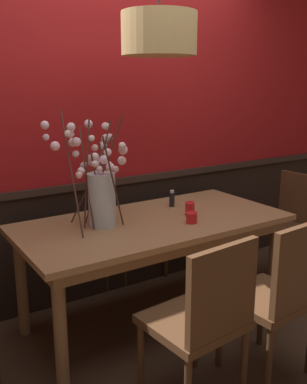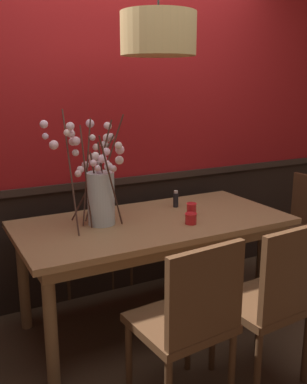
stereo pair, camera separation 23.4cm
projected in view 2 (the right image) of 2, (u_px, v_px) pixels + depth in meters
ground_plane at (154, 321)px, 3.01m from camera, size 24.00×24.00×0.00m
back_wall at (114, 115)px, 3.21m from camera, size 5.60×0.14×2.78m
dining_table at (154, 232)px, 2.85m from camera, size 1.76×0.86×0.74m
chair_far_side_right at (141, 214)px, 3.72m from camera, size 0.47×0.44×0.91m
chair_near_side_right at (272, 297)px, 2.27m from camera, size 0.45×0.44×0.92m
chair_head_east_end at (300, 225)px, 3.46m from camera, size 0.42×0.42×0.89m
chair_near_side_left at (189, 318)px, 2.08m from camera, size 0.48×0.46×0.91m
chair_far_side_left at (78, 221)px, 3.49m from camera, size 0.42×0.43×0.93m
vase_with_blossoms at (98, 187)px, 2.70m from camera, size 0.52×0.45×0.71m
candle_holder_nearer_center at (191, 209)px, 2.91m from camera, size 0.07×0.07×0.09m
candle_holder_nearer_edge at (191, 218)px, 2.74m from camera, size 0.08×0.08×0.07m
condiment_bottle at (176, 199)px, 3.11m from camera, size 0.04×0.04×0.12m
pendant_lamp at (158, 34)px, 2.50m from camera, size 0.44×0.44×1.02m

